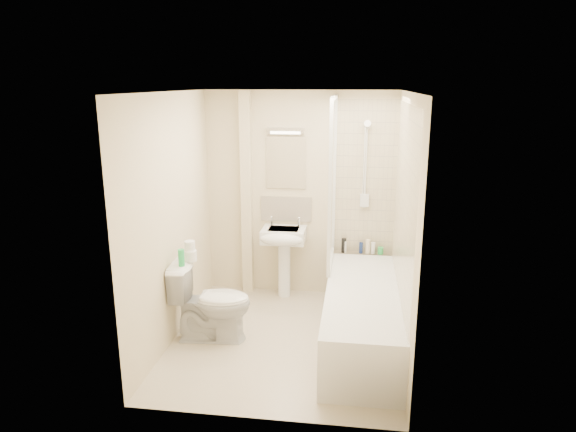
# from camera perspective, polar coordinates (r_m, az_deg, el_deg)

# --- Properties ---
(floor) EXTENTS (2.50, 2.50, 0.00)m
(floor) POSITION_cam_1_polar(r_m,az_deg,el_deg) (5.25, -0.37, -13.57)
(floor) COLOR beige
(floor) RESTS_ON ground
(wall_back) EXTENTS (2.20, 0.02, 2.40)m
(wall_back) POSITION_cam_1_polar(r_m,az_deg,el_deg) (6.00, 1.31, 2.33)
(wall_back) COLOR beige
(wall_back) RESTS_ON ground
(wall_left) EXTENTS (0.02, 2.50, 2.40)m
(wall_left) POSITION_cam_1_polar(r_m,az_deg,el_deg) (5.07, -12.80, -0.37)
(wall_left) COLOR beige
(wall_left) RESTS_ON ground
(wall_right) EXTENTS (0.02, 2.50, 2.40)m
(wall_right) POSITION_cam_1_polar(r_m,az_deg,el_deg) (4.77, 12.80, -1.31)
(wall_right) COLOR beige
(wall_right) RESTS_ON ground
(ceiling) EXTENTS (2.20, 2.50, 0.02)m
(ceiling) POSITION_cam_1_polar(r_m,az_deg,el_deg) (4.62, -0.42, 13.63)
(ceiling) COLOR white
(ceiling) RESTS_ON wall_back
(tile_back) EXTENTS (0.70, 0.01, 1.75)m
(tile_back) POSITION_cam_1_polar(r_m,az_deg,el_deg) (5.91, 8.58, 4.20)
(tile_back) COLOR beige
(tile_back) RESTS_ON wall_back
(tile_right) EXTENTS (0.01, 2.10, 1.75)m
(tile_right) POSITION_cam_1_polar(r_m,az_deg,el_deg) (4.77, 12.76, 1.47)
(tile_right) COLOR beige
(tile_right) RESTS_ON wall_right
(pipe_boxing) EXTENTS (0.12, 0.12, 2.40)m
(pipe_boxing) POSITION_cam_1_polar(r_m,az_deg,el_deg) (6.04, -4.61, 2.37)
(pipe_boxing) COLOR beige
(pipe_boxing) RESTS_ON ground
(splashback) EXTENTS (0.60, 0.02, 0.30)m
(splashback) POSITION_cam_1_polar(r_m,az_deg,el_deg) (6.05, -0.22, 0.78)
(splashback) COLOR beige
(splashback) RESTS_ON wall_back
(mirror) EXTENTS (0.46, 0.01, 0.60)m
(mirror) POSITION_cam_1_polar(r_m,az_deg,el_deg) (5.94, -0.22, 5.93)
(mirror) COLOR white
(mirror) RESTS_ON wall_back
(strip_light) EXTENTS (0.42, 0.07, 0.07)m
(strip_light) POSITION_cam_1_polar(r_m,az_deg,el_deg) (5.87, -0.26, 9.47)
(strip_light) COLOR silver
(strip_light) RESTS_ON wall_back
(bathtub) EXTENTS (0.70, 2.10, 0.55)m
(bathtub) POSITION_cam_1_polar(r_m,az_deg,el_deg) (5.12, 8.20, -10.85)
(bathtub) COLOR white
(bathtub) RESTS_ON ground
(shower_screen) EXTENTS (0.04, 0.92, 1.80)m
(shower_screen) POSITION_cam_1_polar(r_m,az_deg,el_deg) (5.48, 4.96, 3.75)
(shower_screen) COLOR white
(shower_screen) RESTS_ON bathtub
(shower_fixture) EXTENTS (0.10, 0.16, 0.99)m
(shower_fixture) POSITION_cam_1_polar(r_m,az_deg,el_deg) (5.84, 8.61, 5.28)
(shower_fixture) COLOR white
(shower_fixture) RESTS_ON wall_back
(pedestal_sink) EXTENTS (0.50, 0.47, 0.96)m
(pedestal_sink) POSITION_cam_1_polar(r_m,az_deg,el_deg) (5.93, -0.52, -3.07)
(pedestal_sink) COLOR white
(pedestal_sink) RESTS_ON ground
(bottle_black_a) EXTENTS (0.06, 0.06, 0.17)m
(bottle_black_a) POSITION_cam_1_polar(r_m,az_deg,el_deg) (6.03, 6.22, -3.27)
(bottle_black_a) COLOR black
(bottle_black_a) RESTS_ON bathtub
(bottle_white_a) EXTENTS (0.05, 0.05, 0.14)m
(bottle_white_a) POSITION_cam_1_polar(r_m,az_deg,el_deg) (6.03, 6.28, -3.40)
(bottle_white_a) COLOR white
(bottle_white_a) RESTS_ON bathtub
(bottle_blue) EXTENTS (0.04, 0.04, 0.13)m
(bottle_blue) POSITION_cam_1_polar(r_m,az_deg,el_deg) (6.03, 8.11, -3.52)
(bottle_blue) COLOR navy
(bottle_blue) RESTS_ON bathtub
(bottle_cream) EXTENTS (0.06, 0.06, 0.17)m
(bottle_cream) POSITION_cam_1_polar(r_m,az_deg,el_deg) (6.03, 8.86, -3.38)
(bottle_cream) COLOR beige
(bottle_cream) RESTS_ON bathtub
(bottle_white_b) EXTENTS (0.05, 0.05, 0.14)m
(bottle_white_b) POSITION_cam_1_polar(r_m,az_deg,el_deg) (6.03, 9.44, -3.53)
(bottle_white_b) COLOR white
(bottle_white_b) RESTS_ON bathtub
(bottle_green) EXTENTS (0.06, 0.06, 0.08)m
(bottle_green) POSITION_cam_1_polar(r_m,az_deg,el_deg) (6.05, 10.24, -3.81)
(bottle_green) COLOR green
(bottle_green) RESTS_ON bathtub
(toilet) EXTENTS (0.56, 0.84, 0.78)m
(toilet) POSITION_cam_1_polar(r_m,az_deg,el_deg) (5.17, -8.51, -9.39)
(toilet) COLOR white
(toilet) RESTS_ON ground
(toilet_roll_lower) EXTENTS (0.12, 0.12, 0.11)m
(toilet_roll_lower) POSITION_cam_1_polar(r_m,az_deg,el_deg) (5.13, -10.77, -4.35)
(toilet_roll_lower) COLOR white
(toilet_roll_lower) RESTS_ON toilet
(toilet_roll_upper) EXTENTS (0.10, 0.10, 0.09)m
(toilet_roll_upper) POSITION_cam_1_polar(r_m,az_deg,el_deg) (5.11, -10.87, -3.25)
(toilet_roll_upper) COLOR white
(toilet_roll_upper) RESTS_ON toilet_roll_lower
(green_bottle) EXTENTS (0.06, 0.06, 0.17)m
(green_bottle) POSITION_cam_1_polar(r_m,az_deg,el_deg) (4.99, -11.77, -4.56)
(green_bottle) COLOR green
(green_bottle) RESTS_ON toilet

